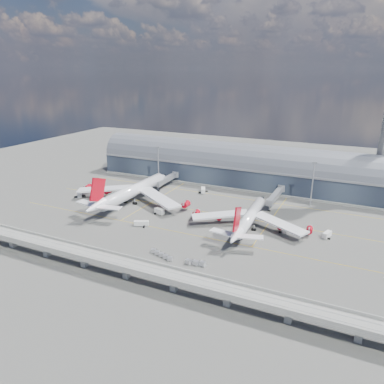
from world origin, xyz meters
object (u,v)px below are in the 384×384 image
at_px(airliner_right, 249,218).
at_px(cargo_train_1, 161,255).
at_px(floodlight_mast_left, 158,164).
at_px(service_truck_4, 283,229).
at_px(service_truck_0, 80,195).
at_px(service_truck_2, 141,223).
at_px(service_truck_3, 327,235).
at_px(service_truck_1, 159,211).
at_px(cargo_train_0, 195,263).
at_px(floodlight_mast_right, 313,183).
at_px(service_truck_5, 203,190).
at_px(airliner_left, 131,192).

xyz_separation_m(airliner_right, cargo_train_1, (-24.01, -44.33, -4.28)).
relative_size(floodlight_mast_left, airliner_right, 0.41).
xyz_separation_m(floodlight_mast_left, cargo_train_1, (53.59, -90.05, -12.76)).
bearing_deg(airliner_right, service_truck_4, 4.62).
distance_m(service_truck_0, service_truck_2, 61.93).
height_order(service_truck_3, cargo_train_1, service_truck_3).
xyz_separation_m(service_truck_1, cargo_train_0, (40.70, -41.59, -0.58)).
bearing_deg(floodlight_mast_right, service_truck_4, -97.74).
relative_size(service_truck_0, service_truck_1, 1.14).
height_order(service_truck_3, service_truck_5, service_truck_5).
distance_m(floodlight_mast_left, floodlight_mast_right, 100.00).
distance_m(service_truck_0, service_truck_5, 76.13).
bearing_deg(service_truck_2, airliner_right, -92.71).
distance_m(cargo_train_0, cargo_train_1, 15.74).
distance_m(service_truck_2, service_truck_5, 61.62).
bearing_deg(service_truck_4, service_truck_3, -15.50).
xyz_separation_m(cargo_train_0, cargo_train_1, (-15.73, 0.24, -0.13)).
xyz_separation_m(service_truck_1, cargo_train_1, (24.96, -41.36, -0.71)).
bearing_deg(airliner_right, service_truck_5, 132.90).
xyz_separation_m(service_truck_2, service_truck_4, (65.64, 22.78, 0.07)).
bearing_deg(service_truck_0, service_truck_4, -38.66).
distance_m(floodlight_mast_left, cargo_train_0, 114.53).
bearing_deg(service_truck_4, service_truck_1, 161.14).
xyz_separation_m(service_truck_3, service_truck_4, (-19.54, -2.73, 0.04)).
bearing_deg(cargo_train_1, floodlight_mast_left, 12.59).
distance_m(floodlight_mast_right, service_truck_4, 45.50).
xyz_separation_m(airliner_right, service_truck_3, (36.04, 5.02, -3.75)).
height_order(floodlight_mast_right, airliner_right, floodlight_mast_right).
bearing_deg(cargo_train_0, airliner_left, 61.47).
relative_size(service_truck_2, service_truck_5, 1.06).
relative_size(floodlight_mast_left, service_truck_5, 3.65).
height_order(service_truck_1, cargo_train_1, service_truck_1).
bearing_deg(service_truck_2, service_truck_0, 44.49).
bearing_deg(floodlight_mast_left, service_truck_4, -24.78).
bearing_deg(floodlight_mast_left, service_truck_0, -123.48).
bearing_deg(service_truck_1, service_truck_0, 101.09).
xyz_separation_m(airliner_right, service_truck_5, (-42.44, 40.75, -3.53)).
height_order(floodlight_mast_right, service_truck_1, floodlight_mast_right).
bearing_deg(service_truck_0, cargo_train_1, -67.81).
xyz_separation_m(floodlight_mast_right, service_truck_3, (13.64, -40.71, -12.23)).
bearing_deg(airliner_right, floodlight_mast_right, 60.63).
bearing_deg(cargo_train_0, service_truck_0, 74.93).
height_order(floodlight_mast_right, service_truck_3, floodlight_mast_right).
bearing_deg(cargo_train_0, service_truck_1, 53.94).
distance_m(service_truck_0, cargo_train_1, 94.73).
distance_m(airliner_left, cargo_train_0, 82.39).
relative_size(airliner_left, service_truck_5, 10.88).
height_order(airliner_left, cargo_train_1, airliner_left).
bearing_deg(service_truck_1, service_truck_4, -70.58).
distance_m(airliner_right, service_truck_2, 53.38).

